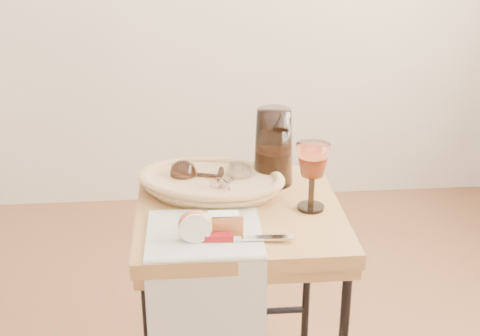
{
  "coord_description": "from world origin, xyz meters",
  "views": [
    {
      "loc": [
        0.28,
        -1.2,
        1.44
      ],
      "look_at": [
        0.42,
        0.3,
        0.79
      ],
      "focal_mm": 49.55,
      "sensor_mm": 36.0,
      "label": 1
    }
  ],
  "objects_px": {
    "tea_towel": "(204,233)",
    "goblet_lying_b": "(231,179)",
    "goblet_lying_a": "(199,175)",
    "pitcher": "(273,147)",
    "side_table": "(239,316)",
    "bread_basket": "(211,184)",
    "wine_goblet": "(312,177)",
    "table_knife": "(241,237)",
    "apple_half": "(195,224)"
  },
  "relations": [
    {
      "from": "apple_half",
      "to": "wine_goblet",
      "type": "bearing_deg",
      "value": 24.37
    },
    {
      "from": "tea_towel",
      "to": "apple_half",
      "type": "height_order",
      "value": "apple_half"
    },
    {
      "from": "goblet_lying_a",
      "to": "apple_half",
      "type": "bearing_deg",
      "value": 104.62
    },
    {
      "from": "goblet_lying_a",
      "to": "wine_goblet",
      "type": "height_order",
      "value": "wine_goblet"
    },
    {
      "from": "wine_goblet",
      "to": "apple_half",
      "type": "relative_size",
      "value": 2.26
    },
    {
      "from": "tea_towel",
      "to": "bread_basket",
      "type": "xyz_separation_m",
      "value": [
        0.03,
        0.23,
        0.02
      ]
    },
    {
      "from": "bread_basket",
      "to": "pitcher",
      "type": "distance_m",
      "value": 0.2
    },
    {
      "from": "apple_half",
      "to": "table_knife",
      "type": "distance_m",
      "value": 0.11
    },
    {
      "from": "tea_towel",
      "to": "apple_half",
      "type": "bearing_deg",
      "value": -125.93
    },
    {
      "from": "side_table",
      "to": "pitcher",
      "type": "height_order",
      "value": "pitcher"
    },
    {
      "from": "tea_towel",
      "to": "bread_basket",
      "type": "relative_size",
      "value": 0.78
    },
    {
      "from": "apple_half",
      "to": "table_knife",
      "type": "bearing_deg",
      "value": -10.33
    },
    {
      "from": "wine_goblet",
      "to": "table_knife",
      "type": "height_order",
      "value": "wine_goblet"
    },
    {
      "from": "pitcher",
      "to": "table_knife",
      "type": "relative_size",
      "value": 1.13
    },
    {
      "from": "pitcher",
      "to": "apple_half",
      "type": "relative_size",
      "value": 3.19
    },
    {
      "from": "bread_basket",
      "to": "pitcher",
      "type": "bearing_deg",
      "value": 32.33
    },
    {
      "from": "pitcher",
      "to": "wine_goblet",
      "type": "height_order",
      "value": "pitcher"
    },
    {
      "from": "wine_goblet",
      "to": "tea_towel",
      "type": "bearing_deg",
      "value": -158.21
    },
    {
      "from": "goblet_lying_a",
      "to": "goblet_lying_b",
      "type": "height_order",
      "value": "goblet_lying_a"
    },
    {
      "from": "goblet_lying_b",
      "to": "apple_half",
      "type": "xyz_separation_m",
      "value": [
        -0.1,
        -0.24,
        -0.01
      ]
    },
    {
      "from": "bread_basket",
      "to": "goblet_lying_a",
      "type": "relative_size",
      "value": 2.94
    },
    {
      "from": "tea_towel",
      "to": "goblet_lying_b",
      "type": "distance_m",
      "value": 0.23
    },
    {
      "from": "tea_towel",
      "to": "wine_goblet",
      "type": "xyz_separation_m",
      "value": [
        0.28,
        0.11,
        0.09
      ]
    },
    {
      "from": "side_table",
      "to": "apple_half",
      "type": "bearing_deg",
      "value": -125.87
    },
    {
      "from": "pitcher",
      "to": "side_table",
      "type": "bearing_deg",
      "value": -109.73
    },
    {
      "from": "side_table",
      "to": "table_knife",
      "type": "xyz_separation_m",
      "value": [
        -0.01,
        -0.18,
        0.35
      ]
    },
    {
      "from": "tea_towel",
      "to": "table_knife",
      "type": "bearing_deg",
      "value": -28.66
    },
    {
      "from": "goblet_lying_b",
      "to": "pitcher",
      "type": "relative_size",
      "value": 0.46
    },
    {
      "from": "side_table",
      "to": "pitcher",
      "type": "bearing_deg",
      "value": 54.61
    },
    {
      "from": "side_table",
      "to": "table_knife",
      "type": "distance_m",
      "value": 0.39
    },
    {
      "from": "goblet_lying_a",
      "to": "table_knife",
      "type": "xyz_separation_m",
      "value": [
        0.09,
        -0.29,
        -0.03
      ]
    },
    {
      "from": "tea_towel",
      "to": "goblet_lying_b",
      "type": "xyz_separation_m",
      "value": [
        0.08,
        0.21,
        0.04
      ]
    },
    {
      "from": "goblet_lying_b",
      "to": "pitcher",
      "type": "distance_m",
      "value": 0.16
    },
    {
      "from": "bread_basket",
      "to": "wine_goblet",
      "type": "bearing_deg",
      "value": -10.57
    },
    {
      "from": "apple_half",
      "to": "table_knife",
      "type": "xyz_separation_m",
      "value": [
        0.1,
        -0.02,
        -0.03
      ]
    },
    {
      "from": "tea_towel",
      "to": "side_table",
      "type": "bearing_deg",
      "value": 55.26
    },
    {
      "from": "bread_basket",
      "to": "table_knife",
      "type": "height_order",
      "value": "bread_basket"
    },
    {
      "from": "bread_basket",
      "to": "goblet_lying_b",
      "type": "distance_m",
      "value": 0.06
    },
    {
      "from": "tea_towel",
      "to": "bread_basket",
      "type": "distance_m",
      "value": 0.23
    },
    {
      "from": "pitcher",
      "to": "apple_half",
      "type": "height_order",
      "value": "pitcher"
    },
    {
      "from": "pitcher",
      "to": "goblet_lying_b",
      "type": "bearing_deg",
      "value": -132.21
    },
    {
      "from": "side_table",
      "to": "table_knife",
      "type": "relative_size",
      "value": 3.0
    },
    {
      "from": "side_table",
      "to": "goblet_lying_a",
      "type": "height_order",
      "value": "goblet_lying_a"
    },
    {
      "from": "bread_basket",
      "to": "apple_half",
      "type": "height_order",
      "value": "apple_half"
    },
    {
      "from": "goblet_lying_b",
      "to": "table_knife",
      "type": "bearing_deg",
      "value": -146.56
    },
    {
      "from": "bread_basket",
      "to": "table_knife",
      "type": "xyz_separation_m",
      "value": [
        0.05,
        -0.27,
        -0.01
      ]
    },
    {
      "from": "wine_goblet",
      "to": "side_table",
      "type": "bearing_deg",
      "value": 173.04
    },
    {
      "from": "tea_towel",
      "to": "pitcher",
      "type": "relative_size",
      "value": 1.08
    },
    {
      "from": "goblet_lying_a",
      "to": "table_knife",
      "type": "bearing_deg",
      "value": 125.01
    },
    {
      "from": "goblet_lying_a",
      "to": "pitcher",
      "type": "height_order",
      "value": "pitcher"
    }
  ]
}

